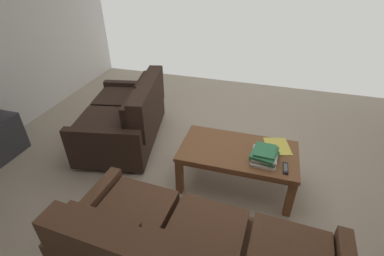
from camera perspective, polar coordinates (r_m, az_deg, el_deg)
The scene contains 6 objects.
ground_plane at distance 3.30m, azimuth 4.60°, elevation -8.78°, with size 5.94×5.38×0.01m, color tan.
loveseat_near at distance 3.68m, azimuth -13.36°, elevation 2.14°, with size 1.13×1.54×0.86m.
coffee_table at distance 2.90m, azimuth 9.48°, elevation -5.55°, with size 1.19×0.65×0.47m.
book_stack at distance 2.75m, azimuth 14.77°, elevation -5.42°, with size 0.29×0.31×0.12m.
tv_remote at distance 2.72m, azimuth 18.77°, elevation -7.87°, with size 0.05×0.16×0.02m.
loose_magazine at distance 2.99m, azimuth 17.27°, elevation -3.64°, with size 0.24×0.30×0.01m, color #E0CC4C.
Camera 1 is at (-0.44, 2.44, 2.18)m, focal length 25.75 mm.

